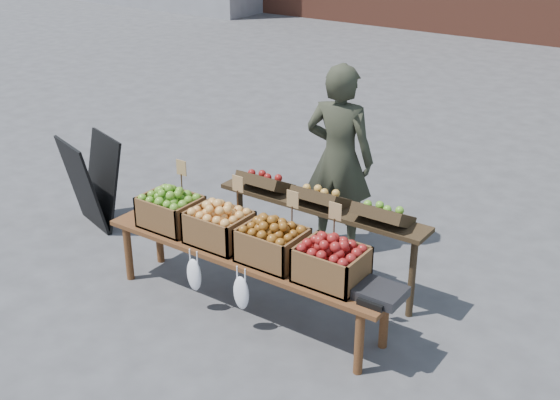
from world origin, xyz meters
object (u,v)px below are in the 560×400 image
Objects in this scene: vendor at (339,159)px; display_bench at (246,281)px; crate_golden_apples at (171,212)px; crate_red_apples at (272,245)px; crate_green_apples at (331,265)px; weighing_scale at (381,293)px; back_table at (320,233)px; crate_russet_pears at (219,227)px; chalkboard_sign at (92,182)px.

display_bench is at bearing 80.12° from vendor.
vendor reaches higher than crate_golden_apples.
display_bench is 0.51m from crate_red_apples.
crate_green_apples is 1.47× the size of weighing_scale.
back_table is at bearing 89.70° from crate_red_apples.
crate_russet_pears is 1.00× the size of crate_green_apples.
back_table is 4.20× the size of crate_russet_pears.
display_bench is 0.93m from crate_golden_apples.
display_bench is 0.93m from crate_green_apples.
crate_green_apples is at bearing 0.00° from display_bench.
crate_red_apples is 0.98m from weighing_scale.
crate_green_apples is (3.16, -0.40, 0.22)m from chalkboard_sign.
crate_green_apples is 0.44m from weighing_scale.
weighing_scale is (1.53, 0.00, -0.10)m from crate_russet_pears.
crate_russet_pears is at bearing 180.00° from weighing_scale.
back_table reaches higher than crate_red_apples.
vendor is 1.60m from display_bench.
crate_golden_apples is at bearing -146.88° from back_table.
crate_green_apples reaches higher than display_bench.
crate_golden_apples is 1.00× the size of crate_russet_pears.
crate_green_apples is (1.65, 0.00, 0.00)m from crate_golden_apples.
crate_russet_pears is 1.00× the size of crate_red_apples.
vendor is 1.68m from crate_green_apples.
weighing_scale is (1.23, -1.46, -0.32)m from vendor.
crate_red_apples is at bearing 180.00° from crate_green_apples.
chalkboard_sign is 1.97× the size of crate_golden_apples.
crate_red_apples is (0.55, 0.00, 0.00)m from crate_russet_pears.
vendor is 3.73× the size of crate_green_apples.
crate_russet_pears is 1.10m from crate_green_apples.
weighing_scale reaches higher than display_bench.
vendor is at bearing 109.24° from back_table.
crate_red_apples is 1.00× the size of crate_green_apples.
chalkboard_sign reaches higher than display_bench.
back_table is at bearing 24.37° from chalkboard_sign.
weighing_scale is at bearing 120.96° from vendor.
display_bench is 0.51m from crate_russet_pears.
crate_golden_apples reaches higher than weighing_scale.
crate_red_apples is at bearing 180.00° from weighing_scale.
weighing_scale is at bearing -36.55° from back_table.
crate_golden_apples is (-1.10, -0.72, 0.19)m from back_table.
back_table reaches higher than crate_russet_pears.
vendor reaches higher than display_bench.
display_bench is at bearing 180.00° from weighing_scale.
chalkboard_sign is (-2.35, -1.07, -0.44)m from vendor.
crate_red_apples is at bearing 8.67° from chalkboard_sign.
vendor is 3.73× the size of crate_red_apples.
vendor is 5.49× the size of weighing_scale.
vendor is at bearing 60.00° from crate_golden_apples.
crate_russet_pears reaches higher than display_bench.
crate_golden_apples is at bearing 180.00° from crate_red_apples.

